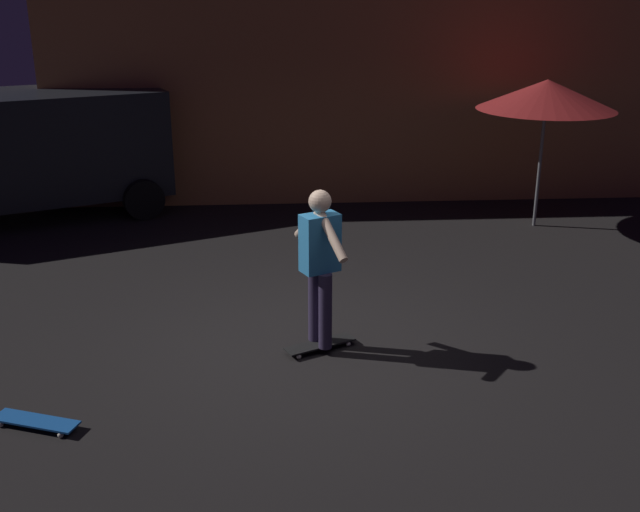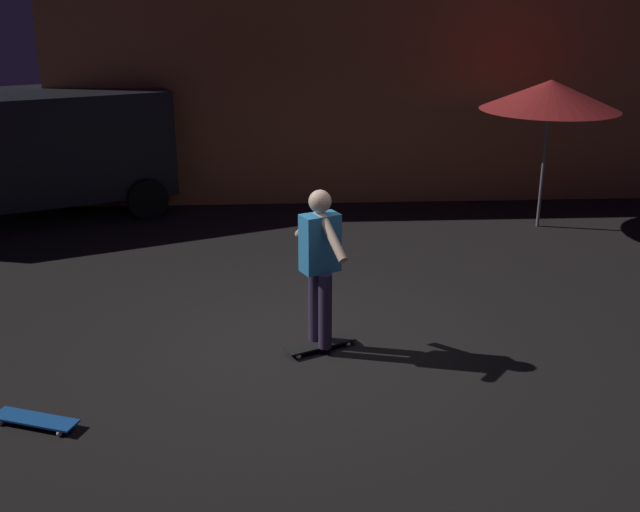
{
  "view_description": "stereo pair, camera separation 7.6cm",
  "coord_description": "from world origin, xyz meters",
  "px_view_note": "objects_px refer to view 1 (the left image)",
  "views": [
    {
      "loc": [
        -0.37,
        -7.29,
        3.65
      ],
      "look_at": [
        0.11,
        -0.07,
        1.05
      ],
      "focal_mm": 42.62,
      "sensor_mm": 36.0,
      "label": 1
    },
    {
      "loc": [
        -0.29,
        -7.3,
        3.65
      ],
      "look_at": [
        0.11,
        -0.07,
        1.05
      ],
      "focal_mm": 42.62,
      "sensor_mm": 36.0,
      "label": 2
    }
  ],
  "objects_px": {
    "patio_umbrella": "(547,95)",
    "skateboard_ridden": "(320,344)",
    "parked_van": "(17,148)",
    "skater": "(320,257)",
    "skateboard_spare": "(36,421)"
  },
  "relations": [
    {
      "from": "skateboard_spare",
      "to": "skater",
      "type": "relative_size",
      "value": 0.48
    },
    {
      "from": "parked_van",
      "to": "skater",
      "type": "height_order",
      "value": "parked_van"
    },
    {
      "from": "patio_umbrella",
      "to": "skateboard_spare",
      "type": "distance_m",
      "value": 8.58
    },
    {
      "from": "skateboard_spare",
      "to": "skater",
      "type": "xyz_separation_m",
      "value": [
        2.57,
        1.33,
        0.98
      ]
    },
    {
      "from": "parked_van",
      "to": "skateboard_ridden",
      "type": "relative_size",
      "value": 6.31
    },
    {
      "from": "patio_umbrella",
      "to": "skateboard_spare",
      "type": "height_order",
      "value": "patio_umbrella"
    },
    {
      "from": "parked_van",
      "to": "skateboard_spare",
      "type": "xyz_separation_m",
      "value": [
        1.99,
        -6.53,
        -1.11
      ]
    },
    {
      "from": "patio_umbrella",
      "to": "skateboard_ridden",
      "type": "distance_m",
      "value": 5.92
    },
    {
      "from": "skateboard_ridden",
      "to": "patio_umbrella",
      "type": "bearing_deg",
      "value": 48.13
    },
    {
      "from": "parked_van",
      "to": "skateboard_ridden",
      "type": "bearing_deg",
      "value": -48.67
    },
    {
      "from": "patio_umbrella",
      "to": "skateboard_ridden",
      "type": "height_order",
      "value": "patio_umbrella"
    },
    {
      "from": "skater",
      "to": "skateboard_spare",
      "type": "bearing_deg",
      "value": -152.61
    },
    {
      "from": "patio_umbrella",
      "to": "skater",
      "type": "relative_size",
      "value": 1.38
    },
    {
      "from": "skateboard_spare",
      "to": "skateboard_ridden",
      "type": "bearing_deg",
      "value": 27.39
    },
    {
      "from": "parked_van",
      "to": "skater",
      "type": "distance_m",
      "value": 6.92
    }
  ]
}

